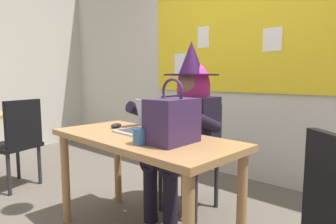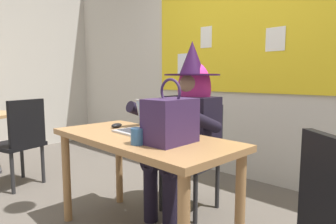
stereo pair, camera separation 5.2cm
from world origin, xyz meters
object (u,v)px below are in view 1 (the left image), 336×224
object	(u,v)px
desk_main	(142,151)
person_costumed	(186,119)
coffee_mug	(140,136)
chair_spare_by_window	(17,139)
computer_mouse	(116,126)
handbag	(172,120)
chair_at_desk	(194,150)
laptop	(142,125)

from	to	relation	value
desk_main	person_costumed	bearing A→B (deg)	94.64
coffee_mug	chair_spare_by_window	distance (m)	1.81
person_costumed	computer_mouse	distance (m)	0.56
desk_main	coffee_mug	distance (m)	0.30
desk_main	handbag	bearing A→B (deg)	-5.36
chair_spare_by_window	person_costumed	bearing A→B (deg)	-170.25
coffee_mug	handbag	bearing A→B (deg)	53.59
computer_mouse	chair_spare_by_window	bearing A→B (deg)	177.46
chair_at_desk	coffee_mug	world-z (taller)	chair_at_desk
computer_mouse	chair_spare_by_window	distance (m)	1.30
desk_main	computer_mouse	size ratio (longest dim) A/B	13.23
person_costumed	laptop	bearing A→B (deg)	-6.36
chair_at_desk	computer_mouse	distance (m)	0.71
coffee_mug	chair_spare_by_window	bearing A→B (deg)	179.49
person_costumed	computer_mouse	bearing A→B (deg)	-34.95
chair_spare_by_window	computer_mouse	bearing A→B (deg)	176.60
desk_main	computer_mouse	distance (m)	0.39
person_costumed	chair_at_desk	bearing A→B (deg)	-177.40
chair_at_desk	desk_main	bearing A→B (deg)	0.19
handbag	computer_mouse	bearing A→B (deg)	170.70
desk_main	laptop	world-z (taller)	laptop
desk_main	handbag	distance (m)	0.38
chair_spare_by_window	chair_at_desk	bearing A→B (deg)	-166.57
chair_at_desk	handbag	world-z (taller)	handbag
handbag	laptop	bearing A→B (deg)	162.88
computer_mouse	coffee_mug	size ratio (longest dim) A/B	1.09
chair_spare_by_window	laptop	bearing A→B (deg)	175.06
desk_main	chair_spare_by_window	distance (m)	1.63
computer_mouse	handbag	world-z (taller)	handbag
person_costumed	handbag	size ratio (longest dim) A/B	3.70
laptop	handbag	world-z (taller)	handbag
person_costumed	computer_mouse	xyz separation A→B (m)	(-0.32, -0.46, -0.03)
chair_at_desk	handbag	distance (m)	0.85
person_costumed	coffee_mug	xyz separation A→B (m)	(0.22, -0.72, 0.00)
computer_mouse	person_costumed	bearing A→B (deg)	41.77
desk_main	chair_spare_by_window	size ratio (longest dim) A/B	1.54
desk_main	coffee_mug	size ratio (longest dim) A/B	14.48
desk_main	chair_at_desk	bearing A→B (deg)	94.32
desk_main	coffee_mug	xyz separation A→B (m)	(0.18, -0.18, 0.15)
desk_main	handbag	world-z (taller)	handbag
laptop	handbag	bearing A→B (deg)	-11.66
computer_mouse	chair_spare_by_window	world-z (taller)	chair_spare_by_window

